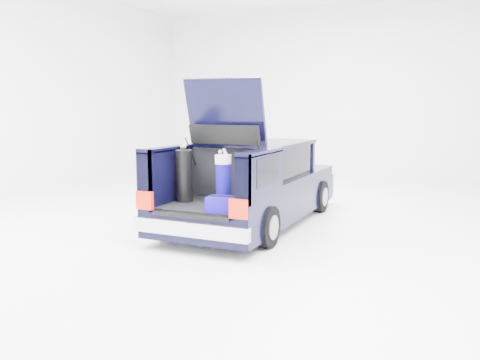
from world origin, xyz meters
The scene contains 6 objects.
ground centered at (0.00, 0.00, 0.00)m, with size 14.00×14.00×0.00m, color white.
car centered at (0.00, 0.11, 0.67)m, with size 1.87×4.65×2.47m.
red_suitcase centered at (0.50, -1.09, 0.85)m, with size 0.35×0.28×0.52m.
black_golf_bag centered at (-0.50, -1.45, 1.00)m, with size 0.30×0.31×0.89m.
blue_golf_bag centered at (0.09, -1.30, 0.97)m, with size 0.27×0.27×0.83m.
blue_duffel centered at (0.39, -1.90, 0.71)m, with size 0.49×0.36×0.23m.
Camera 1 is at (3.46, -8.06, 2.04)m, focal length 38.00 mm.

